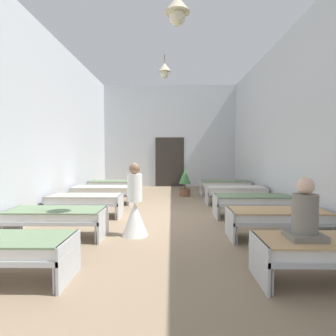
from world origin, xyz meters
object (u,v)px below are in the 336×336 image
at_px(nurse_near_aisle, 135,210).
at_px(bed_right_row_0, 331,249).
at_px(bed_right_row_3, 235,191).
at_px(bed_right_row_1, 278,217).
at_px(bed_right_row_2, 251,200).
at_px(bed_left_row_4, 114,184).
at_px(patient_seated_primary, 305,216).
at_px(bed_left_row_3, 102,190).
at_px(potted_plant, 185,181).
at_px(bed_right_row_4, 225,184).
at_px(bed_left_row_2, 85,200).
at_px(bed_left_row_1, 56,216).

bearing_deg(nurse_near_aisle, bed_right_row_0, 96.11).
bearing_deg(bed_right_row_0, bed_right_row_3, 90.00).
relative_size(bed_right_row_1, bed_right_row_2, 1.00).
relative_size(bed_right_row_2, bed_left_row_4, 1.00).
xyz_separation_m(bed_left_row_4, patient_seated_primary, (3.98, -7.60, 0.43)).
bearing_deg(nurse_near_aisle, bed_left_row_3, -114.30).
distance_m(nurse_near_aisle, potted_plant, 5.46).
bearing_deg(bed_right_row_4, potted_plant, -172.95).
bearing_deg(bed_right_row_2, nurse_near_aisle, -148.63).
relative_size(bed_right_row_1, bed_left_row_2, 1.00).
bearing_deg(bed_right_row_3, bed_left_row_4, 156.32).
bearing_deg(bed_right_row_1, bed_right_row_3, 90.00).
relative_size(bed_right_row_0, nurse_near_aisle, 1.28).
distance_m(bed_right_row_0, bed_right_row_3, 5.70).
bearing_deg(bed_left_row_1, bed_right_row_4, 52.76).
height_order(bed_left_row_2, bed_right_row_3, same).
distance_m(bed_left_row_4, potted_plant, 2.78).
bearing_deg(bed_left_row_2, potted_plant, 52.46).
bearing_deg(bed_left_row_1, bed_left_row_3, 90.00).
relative_size(bed_right_row_1, potted_plant, 1.80).
xyz_separation_m(bed_right_row_3, nurse_near_aisle, (-2.81, -3.61, 0.09)).
distance_m(bed_left_row_1, bed_right_row_3, 5.76).
bearing_deg(bed_right_row_4, nurse_near_aisle, -116.98).
xyz_separation_m(bed_right_row_2, patient_seated_primary, (-0.35, -3.80, 0.43)).
xyz_separation_m(nurse_near_aisle, patient_seated_primary, (2.46, -2.09, 0.34)).
relative_size(bed_right_row_2, nurse_near_aisle, 1.28).
bearing_deg(patient_seated_primary, bed_right_row_3, 86.49).
bearing_deg(bed_right_row_1, bed_right_row_2, 90.00).
bearing_deg(patient_seated_primary, potted_plant, 99.29).
xyz_separation_m(bed_left_row_2, bed_left_row_4, (0.00, 3.80, 0.00)).
bearing_deg(bed_left_row_2, bed_left_row_1, -90.00).
bearing_deg(bed_right_row_4, bed_left_row_1, -127.24).
bearing_deg(bed_left_row_1, bed_left_row_2, 90.00).
height_order(bed_left_row_2, bed_right_row_4, same).
distance_m(bed_left_row_4, nurse_near_aisle, 5.72).
bearing_deg(bed_right_row_3, bed_left_row_3, 180.00).
height_order(bed_left_row_1, bed_left_row_2, same).
relative_size(bed_left_row_4, patient_seated_primary, 2.38).
distance_m(bed_left_row_2, patient_seated_primary, 5.52).
bearing_deg(bed_right_row_0, bed_right_row_1, 90.00).
relative_size(bed_left_row_3, bed_right_row_4, 1.00).
bearing_deg(bed_right_row_2, bed_left_row_2, 180.00).
bearing_deg(nurse_near_aisle, bed_right_row_1, 128.92).
bearing_deg(bed_left_row_2, bed_right_row_4, 41.25).
height_order(bed_right_row_0, patient_seated_primary, patient_seated_primary).
height_order(bed_right_row_0, bed_right_row_2, same).
distance_m(bed_right_row_0, bed_left_row_4, 8.75).
bearing_deg(bed_right_row_1, bed_right_row_0, -90.00).
height_order(bed_right_row_1, bed_left_row_2, same).
bearing_deg(patient_seated_primary, bed_right_row_0, 0.63).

